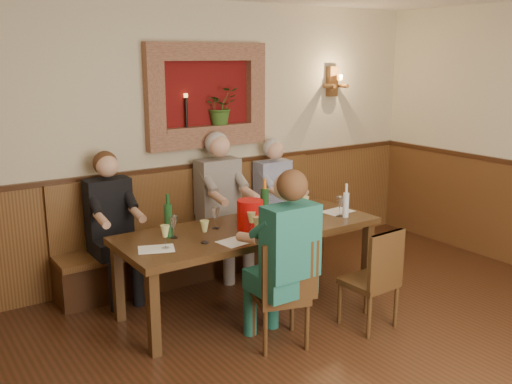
# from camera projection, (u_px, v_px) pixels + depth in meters

# --- Properties ---
(room_shell) EXTENTS (6.04, 6.04, 2.82)m
(room_shell) POSITION_uv_depth(u_px,v_px,m) (421.00, 119.00, 3.37)
(room_shell) COLOR beige
(room_shell) RESTS_ON ground
(wainscoting) EXTENTS (6.02, 6.02, 1.15)m
(wainscoting) POSITION_uv_depth(u_px,v_px,m) (408.00, 321.00, 3.67)
(wainscoting) COLOR #543118
(wainscoting) RESTS_ON ground
(wall_niche) EXTENTS (1.36, 0.30, 1.06)m
(wall_niche) POSITION_uv_depth(u_px,v_px,m) (211.00, 100.00, 5.89)
(wall_niche) COLOR #5D0D0D
(wall_niche) RESTS_ON ground
(wall_sconce) EXTENTS (0.25, 0.20, 0.35)m
(wall_sconce) POSITION_uv_depth(u_px,v_px,m) (333.00, 82.00, 6.75)
(wall_sconce) COLOR #543118
(wall_sconce) RESTS_ON ground
(dining_table) EXTENTS (2.40, 0.90, 0.75)m
(dining_table) POSITION_uv_depth(u_px,v_px,m) (250.00, 235.00, 5.14)
(dining_table) COLOR #3A2311
(dining_table) RESTS_ON ground
(bench) EXTENTS (3.00, 0.45, 1.11)m
(bench) POSITION_uv_depth(u_px,v_px,m) (201.00, 244.00, 5.99)
(bench) COLOR #381E0F
(bench) RESTS_ON ground
(chair_near_left) EXTENTS (0.50, 0.50, 0.90)m
(chair_near_left) POSITION_uv_depth(u_px,v_px,m) (280.00, 314.00, 4.51)
(chair_near_left) COLOR #3A2311
(chair_near_left) RESTS_ON ground
(chair_near_right) EXTENTS (0.41, 0.41, 0.88)m
(chair_near_right) POSITION_uv_depth(u_px,v_px,m) (370.00, 298.00, 4.82)
(chair_near_right) COLOR #3A2311
(chair_near_right) RESTS_ON ground
(person_bench_left) EXTENTS (0.41, 0.50, 1.40)m
(person_bench_left) POSITION_uv_depth(u_px,v_px,m) (114.00, 240.00, 5.31)
(person_bench_left) COLOR black
(person_bench_left) RESTS_ON ground
(person_bench_mid) EXTENTS (0.45, 0.55, 1.49)m
(person_bench_mid) POSITION_uv_depth(u_px,v_px,m) (223.00, 216.00, 5.94)
(person_bench_mid) COLOR #5C5854
(person_bench_mid) RESTS_ON ground
(person_bench_right) EXTENTS (0.40, 0.49, 1.37)m
(person_bench_right) POSITION_uv_depth(u_px,v_px,m) (277.00, 211.00, 6.34)
(person_bench_right) COLOR navy
(person_bench_right) RESTS_ON ground
(person_chair_front) EXTENTS (0.43, 0.53, 1.45)m
(person_chair_front) POSITION_uv_depth(u_px,v_px,m) (283.00, 274.00, 4.42)
(person_chair_front) COLOR #185452
(person_chair_front) RESTS_ON ground
(spittoon_bucket) EXTENTS (0.24, 0.24, 0.26)m
(spittoon_bucket) POSITION_uv_depth(u_px,v_px,m) (250.00, 215.00, 5.04)
(spittoon_bucket) COLOR red
(spittoon_bucket) RESTS_ON dining_table
(wine_bottle_green_a) EXTENTS (0.09, 0.09, 0.41)m
(wine_bottle_green_a) POSITION_uv_depth(u_px,v_px,m) (265.00, 205.00, 5.21)
(wine_bottle_green_a) COLOR #19471E
(wine_bottle_green_a) RESTS_ON dining_table
(wine_bottle_green_b) EXTENTS (0.08, 0.08, 0.38)m
(wine_bottle_green_b) POSITION_uv_depth(u_px,v_px,m) (168.00, 220.00, 4.81)
(wine_bottle_green_b) COLOR #19471E
(wine_bottle_green_b) RESTS_ON dining_table
(water_bottle) EXTENTS (0.07, 0.07, 0.33)m
(water_bottle) POSITION_uv_depth(u_px,v_px,m) (346.00, 204.00, 5.41)
(water_bottle) COLOR silver
(water_bottle) RESTS_ON dining_table
(tasting_sheet_a) EXTENTS (0.34, 0.29, 0.00)m
(tasting_sheet_a) POSITION_uv_depth(u_px,v_px,m) (156.00, 249.00, 4.54)
(tasting_sheet_a) COLOR white
(tasting_sheet_a) RESTS_ON dining_table
(tasting_sheet_b) EXTENTS (0.28, 0.23, 0.00)m
(tasting_sheet_b) POSITION_uv_depth(u_px,v_px,m) (259.00, 227.00, 5.11)
(tasting_sheet_b) COLOR white
(tasting_sheet_b) RESTS_ON dining_table
(tasting_sheet_c) EXTENTS (0.32, 0.24, 0.00)m
(tasting_sheet_c) POSITION_uv_depth(u_px,v_px,m) (337.00, 211.00, 5.63)
(tasting_sheet_c) COLOR white
(tasting_sheet_c) RESTS_ON dining_table
(tasting_sheet_d) EXTENTS (0.33, 0.26, 0.00)m
(tasting_sheet_d) POSITION_uv_depth(u_px,v_px,m) (237.00, 241.00, 4.73)
(tasting_sheet_d) COLOR white
(tasting_sheet_d) RESTS_ON dining_table
(wine_glass_0) EXTENTS (0.08, 0.08, 0.19)m
(wine_glass_0) POSITION_uv_depth(u_px,v_px,m) (216.00, 218.00, 5.06)
(wine_glass_0) COLOR white
(wine_glass_0) RESTS_ON dining_table
(wine_glass_1) EXTENTS (0.08, 0.08, 0.19)m
(wine_glass_1) POSITION_uv_depth(u_px,v_px,m) (340.00, 206.00, 5.45)
(wine_glass_1) COLOR white
(wine_glass_1) RESTS_ON dining_table
(wine_glass_2) EXTENTS (0.08, 0.08, 0.19)m
(wine_glass_2) POSITION_uv_depth(u_px,v_px,m) (165.00, 237.00, 4.54)
(wine_glass_2) COLOR #CFD17D
(wine_glass_2) RESTS_ON dining_table
(wine_glass_3) EXTENTS (0.08, 0.08, 0.19)m
(wine_glass_3) POSITION_uv_depth(u_px,v_px,m) (173.00, 227.00, 4.80)
(wine_glass_3) COLOR white
(wine_glass_3) RESTS_ON dining_table
(wine_glass_4) EXTENTS (0.08, 0.08, 0.19)m
(wine_glass_4) POSITION_uv_depth(u_px,v_px,m) (305.00, 206.00, 5.46)
(wine_glass_4) COLOR #CFD17D
(wine_glass_4) RESTS_ON dining_table
(wine_glass_5) EXTENTS (0.08, 0.08, 0.19)m
(wine_glass_5) POSITION_uv_depth(u_px,v_px,m) (257.00, 228.00, 4.77)
(wine_glass_5) COLOR #CFD17D
(wine_glass_5) RESTS_ON dining_table
(wine_glass_6) EXTENTS (0.08, 0.08, 0.19)m
(wine_glass_6) POSITION_uv_depth(u_px,v_px,m) (263.00, 210.00, 5.31)
(wine_glass_6) COLOR #CFD17D
(wine_glass_6) RESTS_ON dining_table
(wine_glass_7) EXTENTS (0.08, 0.08, 0.19)m
(wine_glass_7) POSITION_uv_depth(u_px,v_px,m) (205.00, 232.00, 4.67)
(wine_glass_7) COLOR #CFD17D
(wine_glass_7) RESTS_ON dining_table
(wine_glass_8) EXTENTS (0.08, 0.08, 0.19)m
(wine_glass_8) POSITION_uv_depth(u_px,v_px,m) (251.00, 223.00, 4.92)
(wine_glass_8) COLOR #CFD17D
(wine_glass_8) RESTS_ON dining_table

